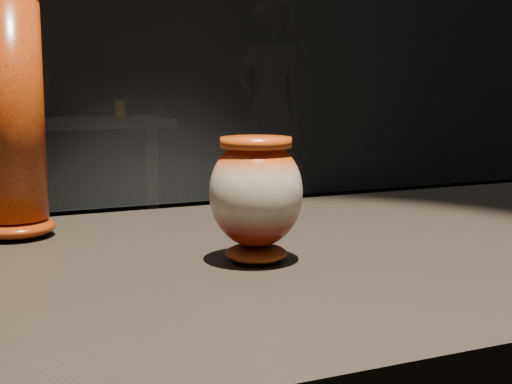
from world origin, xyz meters
The scene contains 6 objects.
main_vase centered at (-0.18, -0.03, 0.99)m, with size 0.14×0.14×0.17m.
tall_vase centered at (-0.45, 0.25, 1.08)m, with size 0.15×0.15×0.38m.
back_shelf centered at (-0.23, 3.62, 0.64)m, with size 2.00×0.60×0.90m.
back_vase_mid centered at (-0.13, 3.66, 1.00)m, with size 0.19×0.19×0.20m, color #621508.
back_vase_right centered at (0.49, 3.63, 0.95)m, with size 0.07×0.07×0.11m, color #916415.
visitor centered at (1.89, 4.39, 0.89)m, with size 0.65×0.43×1.79m, color black.
Camera 1 is at (-0.55, -0.88, 1.14)m, focal length 50.00 mm.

